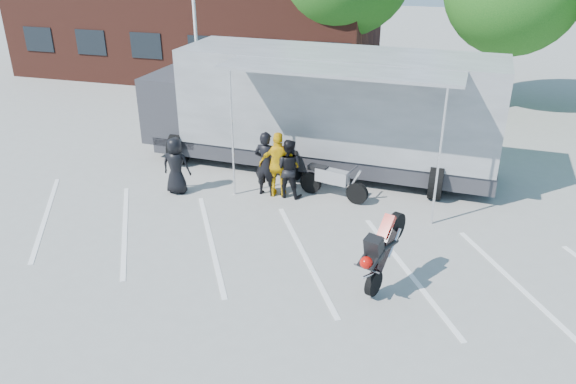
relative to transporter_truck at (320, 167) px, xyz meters
The scene contains 10 objects.
ground 6.42m from the transporter_truck, 83.74° to the right, with size 100.00×100.00×0.00m, color gray.
parking_bay_lines 5.43m from the transporter_truck, 82.59° to the right, with size 18.00×5.00×0.01m, color white.
office_building 15.29m from the transporter_truck, 128.68° to the left, with size 18.00×8.00×7.00m, color #4E2219.
transporter_truck is the anchor object (origin of this frame).
parked_motorcycle 2.29m from the transporter_truck, 67.39° to the right, with size 0.71×2.12×1.11m, color #B2B3B7, non-canonical shape.
stunt_bike_rider 6.65m from the transporter_truck, 64.14° to the right, with size 0.74×1.57×1.85m, color black, non-canonical shape.
spectator_leather_a 4.74m from the transporter_truck, 139.87° to the right, with size 0.82×0.53×1.68m, color black.
spectator_leather_b 2.79m from the transporter_truck, 113.25° to the right, with size 0.70×0.46×1.91m, color black.
spectator_leather_c 2.53m from the transporter_truck, 99.62° to the right, with size 0.83×0.65×1.72m, color black.
spectator_hivis 2.67m from the transporter_truck, 105.30° to the right, with size 1.12×0.47×1.91m, color yellow.
Camera 1 is at (3.00, -10.01, 6.99)m, focal length 35.00 mm.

